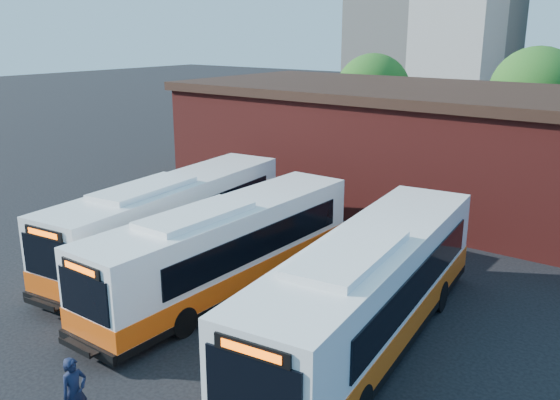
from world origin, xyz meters
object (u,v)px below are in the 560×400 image
Objects in this scene: bus_mideast at (227,251)px; bus_east at (369,296)px; bus_midwest at (172,222)px; transit_worker at (75,393)px.

bus_mideast is 6.15m from bus_east.
bus_midwest is at bearing 164.80° from bus_east.
bus_midwest is 1.04× the size of bus_mideast.
bus_mideast is 6.84× the size of transit_worker.
bus_midwest is 4.21m from bus_mideast.
bus_east is at bearing -3.77° from bus_mideast.
bus_mideast is 8.48m from transit_worker.
bus_east is (10.20, -1.46, 0.06)m from bus_midwest.
bus_mideast is at bearing 169.30° from bus_east.
bus_midwest is 10.31m from bus_east.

